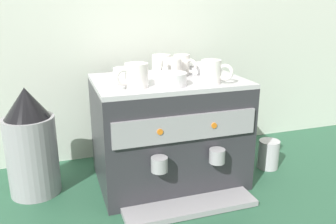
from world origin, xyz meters
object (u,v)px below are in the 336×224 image
Objects in this scene: ceramic_cup_0 at (212,72)px; ceramic_cup_3 at (182,65)px; ceramic_cup_2 at (135,75)px; ceramic_cup_4 at (161,64)px; ceramic_cup_1 at (172,69)px; milk_pitcher at (269,154)px; espresso_machine at (168,131)px; ceramic_bowl_2 at (204,68)px; ceramic_bowl_1 at (171,79)px; coffee_grinder at (31,145)px; ceramic_bowl_0 at (125,72)px.

ceramic_cup_3 is at bearing 105.14° from ceramic_cup_0.
ceramic_cup_0 is 0.86× the size of ceramic_cup_2.
ceramic_cup_4 is at bearing 118.00° from ceramic_cup_0.
milk_pitcher is (0.43, -0.04, -0.39)m from ceramic_cup_1.
espresso_machine is 0.47m from milk_pitcher.
ceramic_cup_0 is at bearing -42.65° from espresso_machine.
ceramic_cup_0 reaches higher than espresso_machine.
espresso_machine is 4.40× the size of ceramic_bowl_2.
ceramic_cup_4 reaches higher than milk_pitcher.
espresso_machine is at bearing 76.01° from ceramic_bowl_1.
ceramic_cup_0 is 0.26× the size of coffee_grinder.
ceramic_cup_0 is at bearing -4.86° from ceramic_cup_2.
milk_pitcher is (0.27, -0.12, -0.37)m from ceramic_bowl_2.
coffee_grinder is (-0.69, -0.02, -0.24)m from ceramic_bowl_2.
espresso_machine is at bearing -93.19° from ceramic_cup_4.
ceramic_cup_2 is 0.96× the size of ceramic_bowl_2.
milk_pitcher is at bearing 12.85° from ceramic_cup_0.
ceramic_cup_1 is 0.98× the size of ceramic_cup_3.
ceramic_cup_1 reaches higher than ceramic_bowl_2.
ceramic_bowl_1 is at bearing -122.55° from ceramic_cup_3.
milk_pitcher is at bearing 4.76° from ceramic_cup_2.
ceramic_bowl_0 is (0.00, 0.19, -0.03)m from ceramic_cup_2.
ceramic_cup_4 is at bearing 145.46° from ceramic_cup_3.
ceramic_cup_0 reaches higher than ceramic_cup_1.
espresso_machine is 4.60× the size of ceramic_cup_2.
ceramic_cup_2 is at bearing 175.14° from ceramic_cup_0.
ceramic_cup_4 reaches higher than espresso_machine.
espresso_machine is 0.30m from ceramic_bowl_2.
ceramic_bowl_2 is (0.10, 0.02, -0.02)m from ceramic_cup_3.
coffee_grinder is 3.28× the size of milk_pitcher.
ceramic_cup_0 is 0.15m from ceramic_bowl_1.
ceramic_cup_4 is 0.89× the size of ceramic_bowl_2.
ceramic_cup_2 reaches higher than ceramic_cup_4.
ceramic_cup_2 is 1.33× the size of ceramic_bowl_0.
ceramic_cup_2 is 0.97× the size of milk_pitcher.
espresso_machine is at bearing 31.86° from ceramic_cup_2.
ceramic_cup_1 is at bearing -32.86° from ceramic_bowl_0.
espresso_machine is 5.84× the size of ceramic_cup_1.
ceramic_bowl_0 is 0.22× the size of coffee_grinder.
ceramic_cup_0 reaches higher than coffee_grinder.
ceramic_cup_2 reaches higher than ceramic_bowl_0.
milk_pitcher is at bearing -19.16° from ceramic_cup_4.
ceramic_bowl_1 is at bearing -103.99° from espresso_machine.
ceramic_bowl_1 reaches higher than milk_pitcher.
espresso_machine is at bearing 166.65° from ceramic_cup_1.
ceramic_bowl_2 is 0.47m from milk_pitcher.
ceramic_cup_3 is 0.78× the size of milk_pitcher.
ceramic_bowl_0 is 0.72× the size of ceramic_bowl_2.
espresso_machine is 1.36× the size of coffee_grinder.
ceramic_bowl_0 reaches higher than milk_pitcher.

